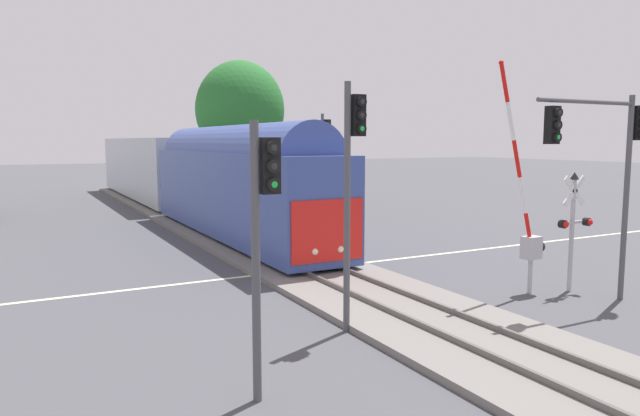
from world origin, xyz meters
name	(u,v)px	position (x,y,z in m)	size (l,w,h in m)	color
ground_plane	(306,270)	(0.00, 0.00, 0.00)	(220.00, 220.00, 0.00)	#47474C
road_centre_stripe	(306,269)	(0.00, 0.00, 0.00)	(44.00, 0.20, 0.01)	beige
railway_track	(306,267)	(0.00, 0.00, 0.10)	(4.40, 80.00, 0.32)	slate
commuter_train	(181,172)	(0.00, 17.66, 2.79)	(3.04, 41.83, 5.16)	#384C93
crossing_gate_near	(528,225)	(4.52, -6.27, 2.17)	(2.13, 0.40, 7.04)	#B7B7BC
crossing_signal_mast	(574,219)	(6.01, -6.70, 2.31)	(1.36, 0.44, 3.77)	#B2B2B7
traffic_signal_near_right	(607,147)	(5.49, -8.08, 4.56)	(4.28, 0.38, 6.05)	#4C4C51
traffic_signal_far_side	(325,153)	(5.36, 8.48, 4.11)	(0.53, 0.38, 6.16)	#4C4C51
traffic_signal_median	(352,167)	(-2.10, -6.77, 4.10)	(0.53, 0.38, 6.15)	#4C4C51
traffic_signal_near_left	(263,216)	(-5.51, -9.37, 3.42)	(0.53, 0.38, 5.10)	#4C4C51
elm_centre_background	(240,110)	(6.72, 25.11, 7.13)	(6.99, 6.99, 10.99)	brown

